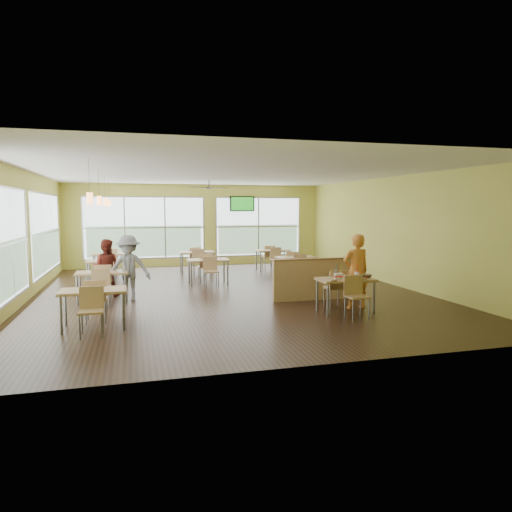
# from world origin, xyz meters

# --- Properties ---
(room) EXTENTS (12.00, 12.04, 3.20)m
(room) POSITION_xyz_m (0.00, 0.00, 1.60)
(room) COLOR black
(room) RESTS_ON ground
(window_bays) EXTENTS (9.24, 10.24, 2.38)m
(window_bays) POSITION_xyz_m (-2.65, 3.08, 1.48)
(window_bays) COLOR white
(window_bays) RESTS_ON room
(main_table) EXTENTS (1.22, 1.52, 0.87)m
(main_table) POSITION_xyz_m (2.00, -3.00, 0.63)
(main_table) COLOR tan
(main_table) RESTS_ON floor
(half_wall_divider) EXTENTS (2.40, 0.14, 1.04)m
(half_wall_divider) POSITION_xyz_m (2.00, -1.55, 0.52)
(half_wall_divider) COLOR tan
(half_wall_divider) RESTS_ON floor
(dining_tables) EXTENTS (6.92, 8.72, 0.87)m
(dining_tables) POSITION_xyz_m (-1.05, 1.71, 0.63)
(dining_tables) COLOR tan
(dining_tables) RESTS_ON floor
(pendant_lights) EXTENTS (0.11, 7.31, 0.86)m
(pendant_lights) POSITION_xyz_m (-3.20, 0.68, 2.45)
(pendant_lights) COLOR #2D2119
(pendant_lights) RESTS_ON ceiling
(ceiling_fan) EXTENTS (1.25, 1.25, 0.29)m
(ceiling_fan) POSITION_xyz_m (-0.00, 3.00, 2.95)
(ceiling_fan) COLOR #2D2119
(ceiling_fan) RESTS_ON ceiling
(tv_backwall) EXTENTS (1.00, 0.07, 0.60)m
(tv_backwall) POSITION_xyz_m (1.80, 5.90, 2.45)
(tv_backwall) COLOR black
(tv_backwall) RESTS_ON wall_back
(man_plaid) EXTENTS (0.62, 0.41, 1.70)m
(man_plaid) POSITION_xyz_m (2.40, -2.70, 0.85)
(man_plaid) COLOR #EE561A
(man_plaid) RESTS_ON floor
(patron_maroon) EXTENTS (0.84, 0.73, 1.48)m
(patron_maroon) POSITION_xyz_m (-3.14, 0.28, 0.74)
(patron_maroon) COLOR maroon
(patron_maroon) RESTS_ON floor
(patron_grey) EXTENTS (1.10, 0.71, 1.62)m
(patron_grey) POSITION_xyz_m (-2.58, -0.44, 0.81)
(patron_grey) COLOR slate
(patron_grey) RESTS_ON floor
(cup_blue) EXTENTS (0.10, 0.10, 0.35)m
(cup_blue) POSITION_xyz_m (1.73, -3.09, 0.82)
(cup_blue) COLOR white
(cup_blue) RESTS_ON main_table
(cup_yellow) EXTENTS (0.10, 0.10, 0.36)m
(cup_yellow) POSITION_xyz_m (1.84, -3.09, 0.82)
(cup_yellow) COLOR white
(cup_yellow) RESTS_ON main_table
(cup_red_near) EXTENTS (0.08, 0.08, 0.30)m
(cup_red_near) POSITION_xyz_m (2.17, -3.24, 0.81)
(cup_red_near) COLOR white
(cup_red_near) RESTS_ON main_table
(cup_red_far) EXTENTS (0.11, 0.11, 0.38)m
(cup_red_far) POSITION_xyz_m (2.22, -3.08, 0.83)
(cup_red_far) COLOR white
(cup_red_far) RESTS_ON main_table
(food_basket) EXTENTS (0.27, 0.27, 0.06)m
(food_basket) POSITION_xyz_m (2.51, -2.95, 0.78)
(food_basket) COLOR black
(food_basket) RESTS_ON main_table
(ketchup_cup) EXTENTS (0.06, 0.06, 0.03)m
(ketchup_cup) POSITION_xyz_m (2.42, -3.13, 0.76)
(ketchup_cup) COLOR #A03016
(ketchup_cup) RESTS_ON main_table
(wrapper_left) EXTENTS (0.17, 0.15, 0.04)m
(wrapper_left) POSITION_xyz_m (1.60, -3.26, 0.77)
(wrapper_left) COLOR olive
(wrapper_left) RESTS_ON main_table
(wrapper_mid) EXTENTS (0.25, 0.23, 0.05)m
(wrapper_mid) POSITION_xyz_m (2.05, -2.85, 0.78)
(wrapper_mid) COLOR olive
(wrapper_mid) RESTS_ON main_table
(wrapper_right) EXTENTS (0.16, 0.14, 0.04)m
(wrapper_right) POSITION_xyz_m (2.29, -3.28, 0.77)
(wrapper_right) COLOR olive
(wrapper_right) RESTS_ON main_table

